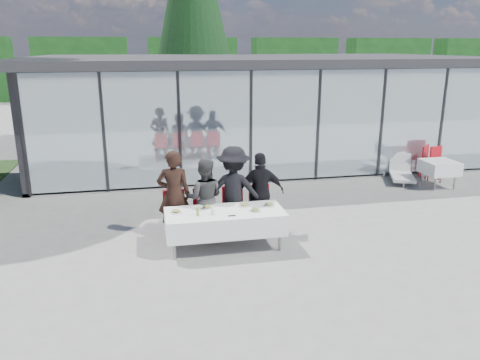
# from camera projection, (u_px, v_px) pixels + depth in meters

# --- Properties ---
(ground) EXTENTS (90.00, 90.00, 0.00)m
(ground) POSITION_uv_depth(u_px,v_px,m) (245.00, 244.00, 9.25)
(ground) COLOR gray
(ground) RESTS_ON ground
(pavilion) EXTENTS (14.80, 8.80, 3.44)m
(pavilion) POSITION_uv_depth(u_px,v_px,m) (252.00, 93.00, 16.73)
(pavilion) COLOR gray
(pavilion) RESTS_ON ground
(treeline) EXTENTS (62.50, 2.00, 4.40)m
(treeline) POSITION_uv_depth(u_px,v_px,m) (139.00, 68.00, 34.62)
(treeline) COLOR #123914
(treeline) RESTS_ON ground
(dining_table) EXTENTS (2.26, 0.96, 0.75)m
(dining_table) POSITION_uv_depth(u_px,v_px,m) (225.00, 222.00, 8.94)
(dining_table) COLOR white
(dining_table) RESTS_ON ground
(diner_a) EXTENTS (0.70, 0.70, 1.82)m
(diner_a) POSITION_uv_depth(u_px,v_px,m) (174.00, 195.00, 9.33)
(diner_a) COLOR black
(diner_a) RESTS_ON ground
(diner_chair_a) EXTENTS (0.44, 0.44, 0.97)m
(diner_chair_a) POSITION_uv_depth(u_px,v_px,m) (175.00, 212.00, 9.47)
(diner_chair_a) COLOR red
(diner_chair_a) RESTS_ON ground
(diner_b) EXTENTS (0.95, 0.95, 1.62)m
(diner_b) POSITION_uv_depth(u_px,v_px,m) (204.00, 198.00, 9.48)
(diner_b) COLOR #444444
(diner_b) RESTS_ON ground
(diner_chair_b) EXTENTS (0.44, 0.44, 0.97)m
(diner_chair_b) POSITION_uv_depth(u_px,v_px,m) (204.00, 210.00, 9.59)
(diner_chair_b) COLOR red
(diner_chair_b) RESTS_ON ground
(diner_c) EXTENTS (1.48, 1.48, 1.84)m
(diner_c) POSITION_uv_depth(u_px,v_px,m) (234.00, 191.00, 9.57)
(diner_c) COLOR black
(diner_c) RESTS_ON ground
(diner_chair_c) EXTENTS (0.44, 0.44, 0.97)m
(diner_chair_c) POSITION_uv_depth(u_px,v_px,m) (233.00, 208.00, 9.71)
(diner_chair_c) COLOR red
(diner_chair_c) RESTS_ON ground
(diner_d) EXTENTS (1.02, 1.02, 1.69)m
(diner_d) POSITION_uv_depth(u_px,v_px,m) (261.00, 193.00, 9.70)
(diner_d) COLOR black
(diner_d) RESTS_ON ground
(diner_chair_d) EXTENTS (0.44, 0.44, 0.97)m
(diner_chair_d) POSITION_uv_depth(u_px,v_px,m) (260.00, 206.00, 9.82)
(diner_chair_d) COLOR red
(diner_chair_d) RESTS_ON ground
(plate_a) EXTENTS (0.23, 0.23, 0.07)m
(plate_a) POSITION_uv_depth(u_px,v_px,m) (176.00, 211.00, 8.79)
(plate_a) COLOR silver
(plate_a) RESTS_ON dining_table
(plate_b) EXTENTS (0.23, 0.23, 0.07)m
(plate_b) POSITION_uv_depth(u_px,v_px,m) (207.00, 207.00, 9.03)
(plate_b) COLOR silver
(plate_b) RESTS_ON dining_table
(plate_c) EXTENTS (0.23, 0.23, 0.07)m
(plate_c) POSITION_uv_depth(u_px,v_px,m) (244.00, 205.00, 9.16)
(plate_c) COLOR silver
(plate_c) RESTS_ON dining_table
(plate_d) EXTENTS (0.23, 0.23, 0.07)m
(plate_d) POSITION_uv_depth(u_px,v_px,m) (269.00, 205.00, 9.17)
(plate_d) COLOR silver
(plate_d) RESTS_ON dining_table
(plate_extra) EXTENTS (0.23, 0.23, 0.07)m
(plate_extra) POSITION_uv_depth(u_px,v_px,m) (255.00, 210.00, 8.86)
(plate_extra) COLOR silver
(plate_extra) RESTS_ON dining_table
(juice_bottle) EXTENTS (0.06, 0.06, 0.16)m
(juice_bottle) POSITION_uv_depth(u_px,v_px,m) (198.00, 211.00, 8.63)
(juice_bottle) COLOR #8CB34A
(juice_bottle) RESTS_ON dining_table
(drinking_glasses) EXTENTS (0.07, 0.07, 0.10)m
(drinking_glasses) POSITION_uv_depth(u_px,v_px,m) (213.00, 212.00, 8.67)
(drinking_glasses) COLOR silver
(drinking_glasses) RESTS_ON dining_table
(folded_eyeglasses) EXTENTS (0.14, 0.03, 0.01)m
(folded_eyeglasses) POSITION_uv_depth(u_px,v_px,m) (232.00, 216.00, 8.62)
(folded_eyeglasses) COLOR black
(folded_eyeglasses) RESTS_ON dining_table
(spare_table_right) EXTENTS (0.86, 0.86, 0.74)m
(spare_table_right) POSITION_uv_depth(u_px,v_px,m) (439.00, 168.00, 12.85)
(spare_table_right) COLOR white
(spare_table_right) RESTS_ON ground
(spare_chair_a) EXTENTS (0.62, 0.62, 0.97)m
(spare_chair_a) POSITION_uv_depth(u_px,v_px,m) (428.00, 160.00, 13.72)
(spare_chair_a) COLOR red
(spare_chair_a) RESTS_ON ground
(spare_chair_b) EXTENTS (0.53, 0.53, 0.97)m
(spare_chair_b) POSITION_uv_depth(u_px,v_px,m) (432.00, 160.00, 13.76)
(spare_chair_b) COLOR red
(spare_chair_b) RESTS_ON ground
(lounger) EXTENTS (1.06, 1.46, 0.72)m
(lounger) POSITION_uv_depth(u_px,v_px,m) (401.00, 172.00, 13.57)
(lounger) COLOR silver
(lounger) RESTS_ON ground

